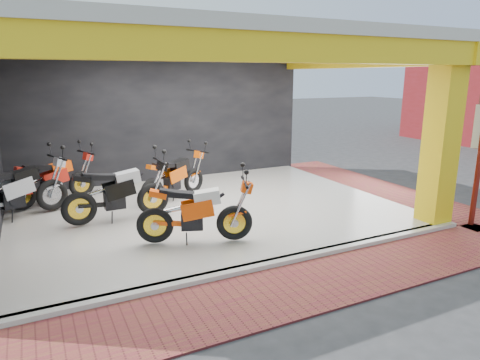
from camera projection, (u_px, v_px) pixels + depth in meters
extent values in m
plane|color=#2D2D30|center=(250.00, 243.00, 7.66)|extent=(80.00, 80.00, 0.00)
cube|color=beige|center=(208.00, 210.00, 9.39)|extent=(8.00, 6.00, 0.10)
cube|color=beige|center=(204.00, 40.00, 8.54)|extent=(8.40, 6.40, 0.20)
cube|color=black|center=(164.00, 119.00, 11.69)|extent=(8.20, 0.20, 3.50)
cube|color=yellow|center=(441.00, 138.00, 8.20)|extent=(0.50, 0.50, 3.50)
cube|color=yellow|center=(284.00, 48.00, 6.00)|extent=(8.40, 0.30, 0.40)
cube|color=yellow|center=(359.00, 59.00, 10.33)|extent=(0.30, 6.40, 0.40)
cube|color=beige|center=(279.00, 262.00, 6.76)|extent=(8.00, 0.20, 0.10)
cube|color=maroon|center=(308.00, 285.00, 6.09)|extent=(9.00, 1.40, 0.03)
cube|color=maroon|center=(374.00, 187.00, 11.46)|extent=(1.40, 7.00, 0.03)
cylinder|color=maroon|center=(479.00, 162.00, 8.25)|extent=(0.10, 0.10, 2.60)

